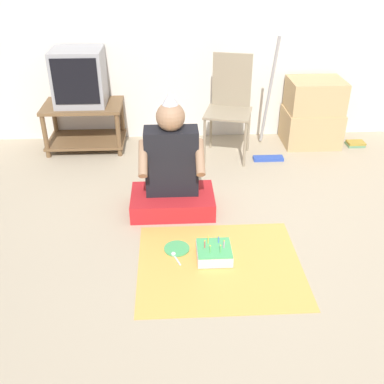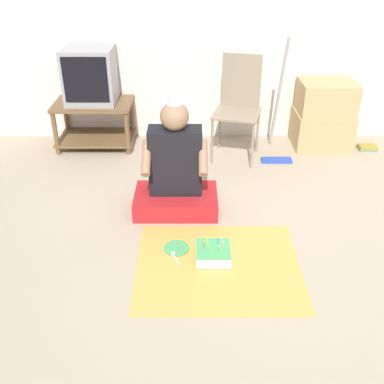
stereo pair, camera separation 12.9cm
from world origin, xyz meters
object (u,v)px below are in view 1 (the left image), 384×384
object	(u,v)px
person_seated	(172,174)
paper_plate	(177,248)
folding_chair	(230,100)
birthday_cake	(214,252)
cardboard_box_stack	(313,113)
dust_mop	(269,123)
tv	(79,77)
book_pile	(355,144)

from	to	relation	value
person_seated	paper_plate	bearing A→B (deg)	-87.94
folding_chair	birthday_cake	distance (m)	1.71
cardboard_box_stack	dust_mop	bearing A→B (deg)	-151.81
tv	person_seated	distance (m)	1.51
dust_mop	birthday_cake	size ratio (longest dim) A/B	5.02
paper_plate	dust_mop	bearing A→B (deg)	58.33
cardboard_box_stack	paper_plate	distance (m)	2.21
folding_chair	tv	bearing A→B (deg)	171.26
birthday_cake	paper_plate	distance (m)	0.26
tv	dust_mop	size ratio (longest dim) A/B	0.45
book_pile	person_seated	world-z (taller)	person_seated
birthday_cake	book_pile	bearing A→B (deg)	47.19
tv	cardboard_box_stack	xyz separation A→B (m)	(2.23, -0.02, -0.38)
tv	book_pile	distance (m)	2.76
folding_chair	person_seated	world-z (taller)	folding_chair
cardboard_box_stack	person_seated	bearing A→B (deg)	-140.03
dust_mop	birthday_cake	distance (m)	1.70
tv	book_pile	bearing A→B (deg)	-2.49
cardboard_box_stack	book_pile	size ratio (longest dim) A/B	3.72
book_pile	paper_plate	distance (m)	2.44
person_seated	paper_plate	xyz separation A→B (m)	(0.02, -0.53, -0.29)
dust_mop	birthday_cake	bearing A→B (deg)	-112.79
folding_chair	dust_mop	distance (m)	0.42
cardboard_box_stack	person_seated	distance (m)	1.83
folding_chair	paper_plate	world-z (taller)	folding_chair
folding_chair	book_pile	bearing A→B (deg)	4.19
tv	book_pile	xyz separation A→B (m)	(2.67, -0.12, -0.68)
book_pile	paper_plate	size ratio (longest dim) A/B	1.01
tv	person_seated	xyz separation A→B (m)	(0.83, -1.19, -0.40)
paper_plate	person_seated	bearing A→B (deg)	92.06
tv	paper_plate	xyz separation A→B (m)	(0.85, -1.73, -0.69)
tv	birthday_cake	bearing A→B (deg)	-59.23
folding_chair	dust_mop	size ratio (longest dim) A/B	0.82
tv	cardboard_box_stack	bearing A→B (deg)	-0.55
folding_chair	cardboard_box_stack	bearing A→B (deg)	12.57
cardboard_box_stack	dust_mop	distance (m)	0.56
book_pile	cardboard_box_stack	bearing A→B (deg)	168.03
tv	folding_chair	world-z (taller)	tv
cardboard_box_stack	birthday_cake	world-z (taller)	cardboard_box_stack
dust_mop	paper_plate	xyz separation A→B (m)	(-0.89, -1.44, -0.31)
person_seated	paper_plate	distance (m)	0.61
dust_mop	birthday_cake	xyz separation A→B (m)	(-0.65, -1.54, -0.28)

